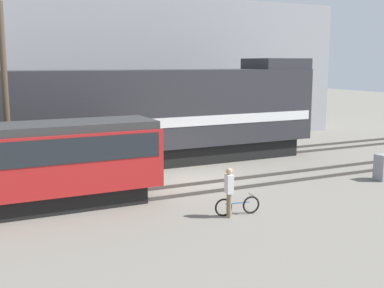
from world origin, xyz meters
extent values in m
plane|color=slate|center=(0.00, 0.00, 0.00)|extent=(120.00, 120.00, 0.00)
cube|color=#47423D|center=(0.00, -2.10, 0.07)|extent=(60.00, 0.07, 0.14)
cube|color=#47423D|center=(0.00, -0.67, 0.07)|extent=(60.00, 0.07, 0.14)
cube|color=#47423D|center=(0.00, 3.44, 0.07)|extent=(60.00, 0.07, 0.14)
cube|color=#47423D|center=(0.00, 4.87, 0.07)|extent=(60.00, 0.07, 0.14)
cube|color=#99999E|center=(0.00, 13.56, 4.82)|extent=(33.42, 6.00, 9.63)
cube|color=black|center=(-1.02, 4.16, 0.50)|extent=(17.70, 2.55, 1.00)
cube|color=#2D2D33|center=(-1.02, 4.16, 2.98)|extent=(19.24, 3.00, 3.96)
cube|color=white|center=(-1.02, 4.16, 2.39)|extent=(18.85, 3.04, 0.50)
cube|color=#2D2D33|center=(7.09, 4.16, 5.26)|extent=(3.00, 2.85, 0.60)
cube|color=black|center=(-7.47, -1.38, 0.35)|extent=(8.25, 2.00, 0.70)
cube|color=#B21E1E|center=(-7.47, -1.38, 1.79)|extent=(9.37, 2.50, 2.18)
cube|color=#1E2328|center=(-7.47, -1.38, 2.33)|extent=(8.99, 2.54, 0.90)
cube|color=#333333|center=(-7.47, -1.38, 3.03)|extent=(9.18, 2.38, 0.30)
torus|color=black|center=(-0.46, -5.14, 0.32)|extent=(0.65, 0.16, 0.64)
torus|color=black|center=(-1.50, -4.98, 0.32)|extent=(0.65, 0.16, 0.64)
cylinder|color=#1E4C99|center=(-0.98, -5.06, 0.43)|extent=(0.89, 0.17, 0.04)
cylinder|color=#1E4C99|center=(-1.36, -5.01, 0.47)|extent=(0.03, 0.03, 0.29)
cylinder|color=#262626|center=(-0.46, -5.14, 0.69)|extent=(0.09, 0.44, 0.02)
cylinder|color=#8C7A5B|center=(-1.38, -5.07, 0.43)|extent=(0.11, 0.11, 0.86)
cylinder|color=#8C7A5B|center=(-1.40, -5.23, 0.43)|extent=(0.11, 0.11, 0.86)
cube|color=white|center=(-1.39, -5.15, 1.19)|extent=(0.27, 0.39, 0.66)
sphere|color=tan|center=(-1.39, -5.15, 1.64)|extent=(0.23, 0.23, 0.23)
cylinder|color=#4C3D2D|center=(-7.90, 1.39, 3.84)|extent=(0.25, 0.25, 7.68)
cube|color=gray|center=(7.70, -3.59, 0.60)|extent=(0.70, 0.60, 1.20)
camera|label=1|loc=(-9.58, -19.10, 5.33)|focal=45.00mm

